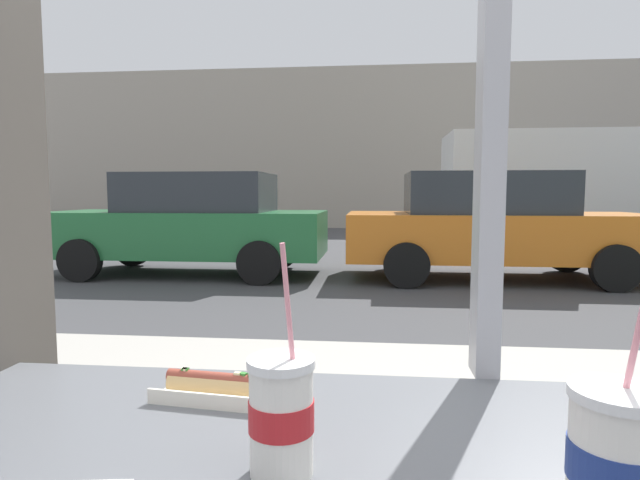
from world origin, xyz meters
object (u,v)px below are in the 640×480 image
object	(u,v)px
soda_cup_right	(281,414)
parked_car_green	(191,223)
soda_cup_left	(616,460)
hotdog_tray_near	(229,388)
box_truck	(567,184)
parked_car_orange	(492,225)

from	to	relation	value
soda_cup_right	parked_car_green	xyz separation A→B (m)	(-2.81, 7.40, -0.18)
soda_cup_left	soda_cup_right	size ratio (longest dim) A/B	1.02
soda_cup_right	parked_car_green	size ratio (longest dim) A/B	0.07
parked_car_green	hotdog_tray_near	bearing A→B (deg)	-69.61
hotdog_tray_near	parked_car_green	xyz separation A→B (m)	(-2.66, 7.17, -0.11)
soda_cup_left	soda_cup_right	xyz separation A→B (m)	(-0.39, 0.09, -0.00)
soda_cup_left	box_truck	size ratio (longest dim) A/B	0.05
parked_car_orange	soda_cup_left	bearing A→B (deg)	-101.50
soda_cup_left	parked_car_orange	distance (m)	7.65
hotdog_tray_near	soda_cup_right	bearing A→B (deg)	-59.17
parked_car_green	parked_car_orange	xyz separation A→B (m)	(4.72, 0.00, -0.00)
hotdog_tray_near	parked_car_orange	xyz separation A→B (m)	(2.06, 7.17, -0.12)
soda_cup_right	hotdog_tray_near	xyz separation A→B (m)	(-0.14, 0.24, -0.06)
soda_cup_right	parked_car_orange	world-z (taller)	parked_car_orange
soda_cup_right	soda_cup_left	bearing A→B (deg)	-12.78
soda_cup_left	box_truck	distance (m)	13.77
parked_car_green	soda_cup_left	bearing A→B (deg)	-66.89
soda_cup_right	hotdog_tray_near	bearing A→B (deg)	120.83
parked_car_green	box_truck	world-z (taller)	box_truck
soda_cup_left	soda_cup_right	bearing A→B (deg)	167.22
soda_cup_left	box_truck	bearing A→B (deg)	70.71
parked_car_orange	soda_cup_right	bearing A→B (deg)	-104.51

